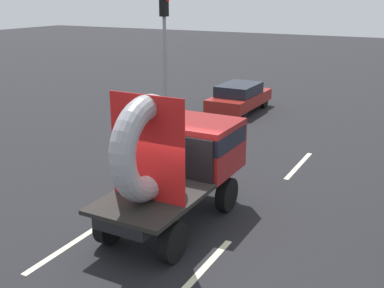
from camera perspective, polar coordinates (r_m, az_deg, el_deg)
ground_plane at (r=11.84m, az=-3.41°, el=-10.53°), size 120.00×120.00×0.00m
flatbed_truck at (r=11.80m, az=-1.46°, el=-1.56°), size 2.02×4.64×3.55m
distant_sedan at (r=23.47m, az=5.74°, el=5.69°), size 1.84×4.30×1.40m
traffic_light at (r=22.36m, az=-3.33°, el=12.58°), size 0.42×0.36×5.52m
lane_dash_left_near at (r=11.54m, az=-14.94°, el=-11.95°), size 0.16×2.59×0.01m
lane_dash_left_far at (r=18.17m, az=3.65°, el=-0.27°), size 0.16×2.22×0.01m
lane_dash_right_near at (r=10.35m, az=1.24°, el=-15.00°), size 0.16×2.81×0.01m
lane_dash_right_far at (r=16.54m, az=12.79°, el=-2.53°), size 0.16×2.91×0.01m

